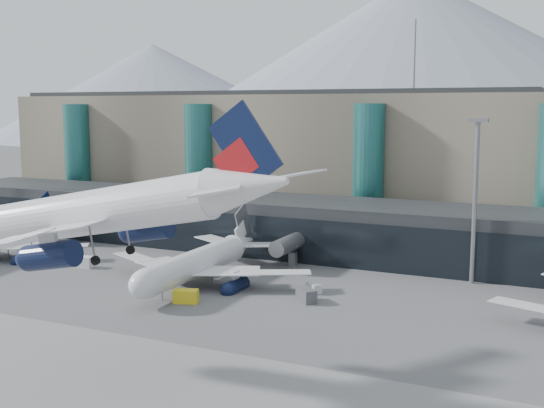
% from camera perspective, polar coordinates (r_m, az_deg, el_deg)
% --- Properties ---
extents(ground, '(900.00, 900.00, 0.00)m').
position_cam_1_polar(ground, '(79.47, -12.08, -12.14)').
color(ground, '#515154').
rests_on(ground, ground).
extents(runway_strip, '(400.00, 40.00, 0.04)m').
position_cam_1_polar(runway_strip, '(69.03, -19.88, -15.63)').
color(runway_strip, slate).
rests_on(runway_strip, ground).
extents(runway_markings, '(128.00, 1.00, 0.02)m').
position_cam_1_polar(runway_markings, '(69.02, -19.88, -15.61)').
color(runway_markings, gold).
rests_on(runway_markings, ground).
extents(concourse, '(170.00, 27.00, 10.00)m').
position_cam_1_polar(concourse, '(127.41, 3.66, -1.99)').
color(concourse, black).
rests_on(concourse, ground).
extents(terminal_main, '(130.00, 30.00, 31.00)m').
position_cam_1_polar(terminal_main, '(165.42, -0.30, 4.01)').
color(terminal_main, gray).
rests_on(terminal_main, ground).
extents(teal_towers, '(116.40, 19.40, 46.00)m').
position_cam_1_polar(teal_towers, '(146.87, 0.57, 2.93)').
color(teal_towers, '#236360').
rests_on(teal_towers, ground).
extents(mountain_ridge, '(910.00, 400.00, 110.00)m').
position_cam_1_polar(mountain_ridge, '(440.54, 21.48, 9.95)').
color(mountain_ridge, gray).
rests_on(mountain_ridge, ground).
extents(lightmast_mid, '(3.00, 1.20, 25.60)m').
position_cam_1_polar(lightmast_mid, '(109.03, 16.64, 1.00)').
color(lightmast_mid, slate).
rests_on(lightmast_mid, ground).
extents(hero_jet, '(37.56, 38.88, 12.52)m').
position_cam_1_polar(hero_jet, '(66.06, -12.12, 0.53)').
color(hero_jet, silver).
rests_on(hero_jet, ground).
extents(jet_parked_left, '(36.23, 36.24, 11.77)m').
position_cam_1_polar(jet_parked_left, '(135.61, -21.41, -2.15)').
color(jet_parked_left, silver).
rests_on(jet_parked_left, ground).
extents(jet_parked_mid, '(37.42, 36.15, 12.05)m').
position_cam_1_polar(jet_parked_mid, '(108.55, -5.51, -4.01)').
color(jet_parked_mid, silver).
rests_on(jet_parked_mid, ground).
extents(veh_a, '(3.61, 2.31, 1.91)m').
position_cam_1_polar(veh_a, '(121.59, -15.49, -4.69)').
color(veh_a, silver).
rests_on(veh_a, ground).
extents(veh_b, '(2.27, 3.23, 1.72)m').
position_cam_1_polar(veh_b, '(112.79, -6.03, -5.48)').
color(veh_b, yellow).
rests_on(veh_b, ground).
extents(veh_c, '(3.70, 3.56, 1.87)m').
position_cam_1_polar(veh_c, '(97.14, 2.89, -7.63)').
color(veh_c, '#4A4A4F').
rests_on(veh_c, ground).
extents(veh_f, '(1.91, 3.07, 1.62)m').
position_cam_1_polar(veh_f, '(136.45, -19.90, -3.57)').
color(veh_f, '#4A4A4F').
rests_on(veh_f, ground).
extents(veh_g, '(2.75, 2.56, 1.40)m').
position_cam_1_polar(veh_g, '(101.84, 3.54, -7.03)').
color(veh_g, silver).
rests_on(veh_g, ground).
extents(veh_h, '(3.77, 2.73, 1.87)m').
position_cam_1_polar(veh_h, '(97.25, -7.22, -7.67)').
color(veh_h, yellow).
rests_on(veh_h, ground).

